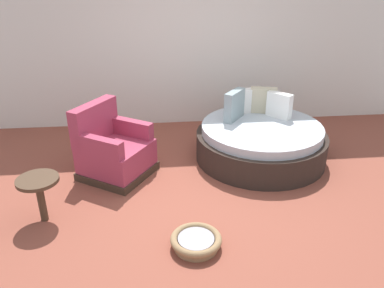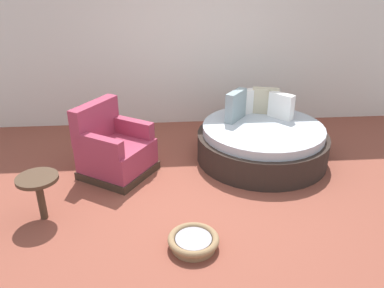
# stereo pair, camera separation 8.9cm
# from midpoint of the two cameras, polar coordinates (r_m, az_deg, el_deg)

# --- Properties ---
(ground_plane) EXTENTS (8.00, 8.00, 0.02)m
(ground_plane) POSITION_cam_midpoint_polar(r_m,az_deg,el_deg) (4.80, 0.96, -7.26)
(ground_plane) COLOR brown
(back_wall) EXTENTS (8.00, 0.12, 3.09)m
(back_wall) POSITION_cam_midpoint_polar(r_m,az_deg,el_deg) (6.48, -1.01, 16.21)
(back_wall) COLOR silver
(back_wall) RESTS_ON ground_plane
(round_daybed) EXTENTS (1.82, 1.82, 0.92)m
(round_daybed) POSITION_cam_midpoint_polar(r_m,az_deg,el_deg) (5.58, 10.58, 0.40)
(round_daybed) COLOR #2D231E
(round_daybed) RESTS_ON ground_plane
(red_armchair) EXTENTS (1.10, 1.10, 0.94)m
(red_armchair) POSITION_cam_midpoint_polar(r_m,az_deg,el_deg) (5.17, -10.88, -0.91)
(red_armchair) COLOR #38281E
(red_armchair) RESTS_ON ground_plane
(pet_basket) EXTENTS (0.51, 0.51, 0.13)m
(pet_basket) POSITION_cam_midpoint_polar(r_m,az_deg,el_deg) (3.95, 0.88, -14.02)
(pet_basket) COLOR #8E704C
(pet_basket) RESTS_ON ground_plane
(side_table) EXTENTS (0.44, 0.44, 0.52)m
(side_table) POSITION_cam_midpoint_polar(r_m,az_deg,el_deg) (4.43, -21.00, -5.55)
(side_table) COLOR #473323
(side_table) RESTS_ON ground_plane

